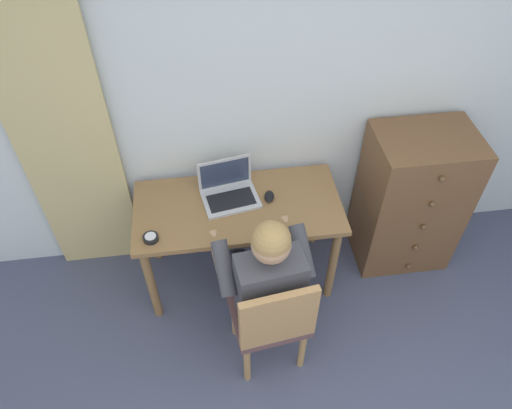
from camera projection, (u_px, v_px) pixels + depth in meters
wall_back at (291, 94)px, 2.87m from camera, size 4.80×0.05×2.50m
curtain_panel at (63, 137)px, 2.79m from camera, size 0.58×0.03×2.25m
desk at (238, 217)px, 3.04m from camera, size 1.28×0.61×0.72m
dresser at (410, 200)px, 3.26m from camera, size 0.64×0.50×1.06m
chair at (272, 318)px, 2.69m from camera, size 0.47×0.45×0.87m
person_seated at (264, 273)px, 2.68m from camera, size 0.58×0.62×1.18m
laptop at (229, 190)px, 2.98m from camera, size 0.38×0.30×0.24m
computer_mouse at (269, 196)px, 2.99m from camera, size 0.08×0.11×0.03m
desk_clock at (151, 238)px, 2.76m from camera, size 0.09×0.09×0.03m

